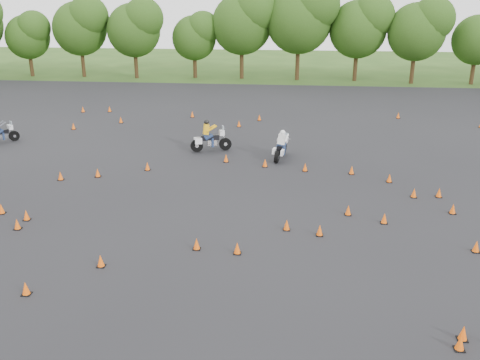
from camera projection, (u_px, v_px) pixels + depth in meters
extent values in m
plane|color=#2D5119|center=(230.00, 241.00, 21.74)|extent=(140.00, 140.00, 0.00)
plane|color=black|center=(244.00, 189.00, 27.35)|extent=(62.00, 62.00, 0.00)
cone|color=#FF5D0A|center=(1.00, 209.00, 24.28)|extent=(0.26, 0.26, 0.45)
cone|color=#FF5D0A|center=(197.00, 244.00, 20.98)|extent=(0.26, 0.26, 0.45)
cone|color=#FF5D0A|center=(320.00, 231.00, 22.14)|extent=(0.26, 0.26, 0.45)
cone|color=#FF5D0A|center=(476.00, 247.00, 20.77)|extent=(0.26, 0.26, 0.45)
cone|color=#FF5D0A|center=(226.00, 158.00, 31.45)|extent=(0.26, 0.26, 0.45)
cone|color=#FF5D0A|center=(259.00, 118.00, 41.20)|extent=(0.26, 0.26, 0.45)
cone|color=#FF5D0A|center=(26.00, 215.00, 23.61)|extent=(0.26, 0.26, 0.45)
cone|color=#FF5D0A|center=(463.00, 333.00, 15.58)|extent=(0.26, 0.26, 0.45)
cone|color=#FF5D0A|center=(101.00, 261.00, 19.68)|extent=(0.26, 0.26, 0.45)
cone|color=#FF5D0A|center=(389.00, 178.00, 28.19)|extent=(0.26, 0.26, 0.45)
cone|color=#FF5D0A|center=(460.00, 343.00, 15.15)|extent=(0.26, 0.26, 0.45)
cone|color=#FF5D0A|center=(414.00, 193.00, 26.16)|extent=(0.26, 0.26, 0.45)
cone|color=#FF5D0A|center=(121.00, 120.00, 40.48)|extent=(0.26, 0.26, 0.45)
cone|color=#FF5D0A|center=(17.00, 224.00, 22.72)|extent=(0.26, 0.26, 0.45)
cone|color=#FF5D0A|center=(305.00, 167.00, 29.89)|extent=(0.26, 0.26, 0.45)
cone|color=#FF5D0A|center=(26.00, 289.00, 17.88)|extent=(0.26, 0.26, 0.45)
cone|color=#FF5D0A|center=(348.00, 210.00, 24.13)|extent=(0.26, 0.26, 0.45)
cone|color=#FF5D0A|center=(237.00, 248.00, 20.63)|extent=(0.26, 0.26, 0.45)
cone|color=#FF5D0A|center=(110.00, 109.00, 44.06)|extent=(0.26, 0.26, 0.45)
cone|color=#FF5D0A|center=(239.00, 124.00, 39.38)|extent=(0.26, 0.26, 0.45)
cone|color=#FF5D0A|center=(352.00, 170.00, 29.42)|extent=(0.26, 0.26, 0.45)
cone|color=#FF5D0A|center=(147.00, 166.00, 30.03)|extent=(0.26, 0.26, 0.45)
cone|color=#FF5D0A|center=(398.00, 115.00, 41.89)|extent=(0.26, 0.26, 0.45)
cone|color=#FF5D0A|center=(453.00, 209.00, 24.28)|extent=(0.26, 0.26, 0.45)
cone|color=#FF5D0A|center=(73.00, 126.00, 38.65)|extent=(0.26, 0.26, 0.45)
cone|color=#FF5D0A|center=(439.00, 193.00, 26.19)|extent=(0.26, 0.26, 0.45)
cone|color=#FF5D0A|center=(98.00, 173.00, 28.98)|extent=(0.26, 0.26, 0.45)
cone|color=#FF5D0A|center=(384.00, 219.00, 23.28)|extent=(0.26, 0.26, 0.45)
cone|color=#FF5D0A|center=(192.00, 114.00, 42.28)|extent=(0.26, 0.26, 0.45)
cone|color=#FF5D0A|center=(265.00, 163.00, 30.61)|extent=(0.26, 0.26, 0.45)
cone|color=#FF5D0A|center=(287.00, 225.00, 22.65)|extent=(0.26, 0.26, 0.45)
cone|color=#FF5D0A|center=(83.00, 109.00, 43.95)|extent=(0.26, 0.26, 0.45)
cone|color=#FF5D0A|center=(60.00, 176.00, 28.51)|extent=(0.26, 0.26, 0.45)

